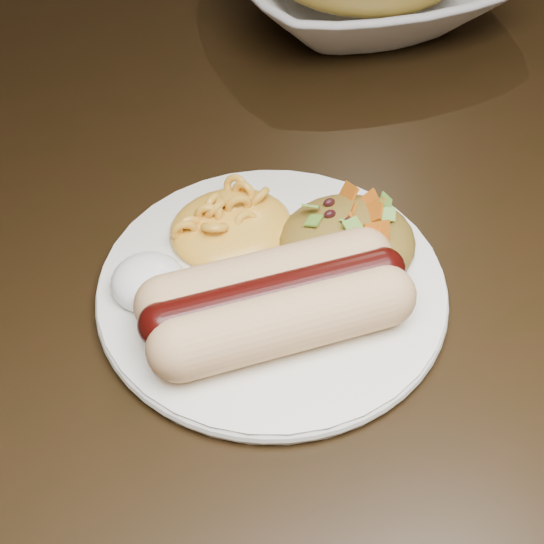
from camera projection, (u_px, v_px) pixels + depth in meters
name	position (u px, v px, depth m)	size (l,w,h in m)	color
table	(199.00, 278.00, 0.67)	(1.60, 0.90, 0.75)	black
plate	(272.00, 288.00, 0.53)	(0.24, 0.24, 0.01)	white
hotdog	(276.00, 300.00, 0.48)	(0.15, 0.09, 0.04)	#FFB27C
mac_and_cheese	(231.00, 215.00, 0.54)	(0.09, 0.08, 0.03)	#FE9F46
sour_cream	(147.00, 275.00, 0.51)	(0.05, 0.05, 0.03)	white
taco_salad	(348.00, 232.00, 0.53)	(0.10, 0.09, 0.04)	#BF4924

